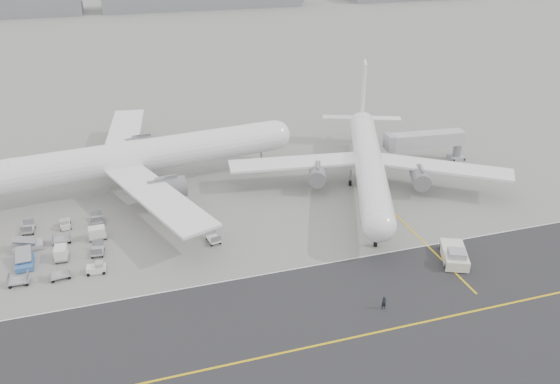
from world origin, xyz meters
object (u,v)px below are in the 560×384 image
object	(u,v)px
pushback_tug	(454,255)
ground_crew_a	(384,303)
jet_bridge	(426,141)
airliner_b	(368,161)
airliner_a	(137,157)

from	to	relation	value
pushback_tug	ground_crew_a	distance (m)	16.56
ground_crew_a	jet_bridge	bearing A→B (deg)	53.74
ground_crew_a	airliner_b	bearing A→B (deg)	68.07
pushback_tug	ground_crew_a	bearing A→B (deg)	-131.12
airliner_a	jet_bridge	bearing A→B (deg)	-101.86
airliner_a	ground_crew_a	distance (m)	53.96
pushback_tug	ground_crew_a	size ratio (longest dim) A/B	4.69
airliner_b	pushback_tug	xyz separation A→B (m)	(1.63, -26.67, -4.19)
pushback_tug	ground_crew_a	xyz separation A→B (m)	(-14.98, -7.04, -0.11)
airliner_a	jet_bridge	distance (m)	57.43
airliner_a	pushback_tug	size ratio (longest dim) A/B	6.87
airliner_a	ground_crew_a	bearing A→B (deg)	-155.93
airliner_a	ground_crew_a	xyz separation A→B (m)	(27.47, -46.16, -5.18)
jet_bridge	airliner_b	bearing A→B (deg)	-150.98
airliner_b	jet_bridge	world-z (taller)	airliner_b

